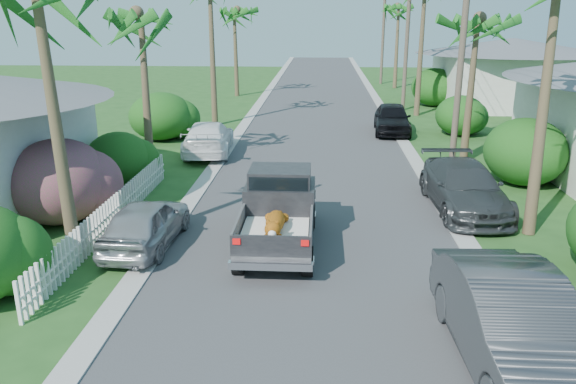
# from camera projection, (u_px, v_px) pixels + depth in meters

# --- Properties ---
(ground) EXTENTS (120.00, 120.00, 0.00)m
(ground) POSITION_uv_depth(u_px,v_px,m) (310.00, 334.00, 11.32)
(ground) COLOR #224A1C
(ground) RESTS_ON ground
(road) EXTENTS (8.00, 100.00, 0.02)m
(road) POSITION_uv_depth(u_px,v_px,m) (319.00, 117.00, 35.10)
(road) COLOR #38383A
(road) RESTS_ON ground
(curb_left) EXTENTS (0.60, 100.00, 0.06)m
(curb_left) POSITION_uv_depth(u_px,v_px,m) (251.00, 116.00, 35.34)
(curb_left) COLOR #A5A39E
(curb_left) RESTS_ON ground
(curb_right) EXTENTS (0.60, 100.00, 0.06)m
(curb_right) POSITION_uv_depth(u_px,v_px,m) (388.00, 117.00, 34.85)
(curb_right) COLOR #A5A39E
(curb_right) RESTS_ON ground
(pickup_truck) EXTENTS (1.98, 5.12, 2.06)m
(pickup_truck) POSITION_uv_depth(u_px,v_px,m) (279.00, 207.00, 15.71)
(pickup_truck) COLOR black
(pickup_truck) RESTS_ON ground
(parked_car_rn) EXTENTS (2.06, 5.29, 1.72)m
(parked_car_rn) POSITION_uv_depth(u_px,v_px,m) (514.00, 325.00, 10.02)
(parked_car_rn) COLOR #34363A
(parked_car_rn) RESTS_ON ground
(parked_car_rm) EXTENTS (2.36, 5.32, 1.52)m
(parked_car_rm) POSITION_uv_depth(u_px,v_px,m) (464.00, 188.00, 18.28)
(parked_car_rm) COLOR #333739
(parked_car_rm) RESTS_ON ground
(parked_car_rf) EXTENTS (2.14, 4.73, 1.58)m
(parked_car_rf) POSITION_uv_depth(u_px,v_px,m) (392.00, 119.00, 30.19)
(parked_car_rf) COLOR black
(parked_car_rf) RESTS_ON ground
(parked_car_ln) EXTENTS (1.80, 4.03, 1.35)m
(parked_car_ln) POSITION_uv_depth(u_px,v_px,m) (146.00, 223.00, 15.40)
(parked_car_ln) COLOR #9FA1A6
(parked_car_ln) RESTS_ON ground
(parked_car_lf) EXTENTS (2.52, 5.26, 1.48)m
(parked_car_lf) POSITION_uv_depth(u_px,v_px,m) (208.00, 138.00, 25.69)
(parked_car_lf) COLOR white
(parked_car_lf) RESTS_ON ground
(palm_l_b) EXTENTS (4.40, 4.40, 7.40)m
(palm_l_b) POSITION_uv_depth(u_px,v_px,m) (140.00, 14.00, 21.26)
(palm_l_b) COLOR brown
(palm_l_b) RESTS_ON ground
(palm_l_d) EXTENTS (4.40, 4.40, 7.70)m
(palm_l_d) POSITION_uv_depth(u_px,v_px,m) (234.00, 10.00, 42.08)
(palm_l_d) COLOR brown
(palm_l_d) RESTS_ON ground
(palm_r_b) EXTENTS (4.40, 4.40, 7.20)m
(palm_r_b) POSITION_uv_depth(u_px,v_px,m) (478.00, 19.00, 23.41)
(palm_r_b) COLOR brown
(palm_r_b) RESTS_ON ground
(palm_r_d) EXTENTS (4.40, 4.40, 8.00)m
(palm_r_d) POSITION_uv_depth(u_px,v_px,m) (399.00, 7.00, 46.96)
(palm_r_d) COLOR brown
(palm_r_d) RESTS_ON ground
(shrub_l_b) EXTENTS (3.00, 3.30, 2.60)m
(shrub_l_b) POSITION_uv_depth(u_px,v_px,m) (59.00, 181.00, 17.08)
(shrub_l_b) COLOR #C21B6B
(shrub_l_b) RESTS_ON ground
(shrub_l_c) EXTENTS (2.40, 2.64, 2.00)m
(shrub_l_c) POSITION_uv_depth(u_px,v_px,m) (118.00, 159.00, 20.95)
(shrub_l_c) COLOR #194313
(shrub_l_c) RESTS_ON ground
(shrub_l_d) EXTENTS (3.20, 3.52, 2.40)m
(shrub_l_d) POSITION_uv_depth(u_px,v_px,m) (161.00, 116.00, 28.53)
(shrub_l_d) COLOR #194313
(shrub_l_d) RESTS_ON ground
(shrub_r_b) EXTENTS (3.00, 3.30, 2.50)m
(shrub_r_b) POSITION_uv_depth(u_px,v_px,m) (525.00, 152.00, 20.97)
(shrub_r_b) COLOR #194313
(shrub_r_b) RESTS_ON ground
(shrub_r_c) EXTENTS (2.60, 2.86, 2.10)m
(shrub_r_c) POSITION_uv_depth(u_px,v_px,m) (461.00, 115.00, 29.60)
(shrub_r_c) COLOR #194313
(shrub_r_c) RESTS_ON ground
(shrub_r_d) EXTENTS (3.20, 3.52, 2.60)m
(shrub_r_d) POSITION_uv_depth(u_px,v_px,m) (435.00, 87.00, 39.01)
(shrub_r_d) COLOR #194313
(shrub_r_d) RESTS_ON ground
(picket_fence) EXTENTS (0.10, 11.00, 1.00)m
(picket_fence) POSITION_uv_depth(u_px,v_px,m) (113.00, 213.00, 16.74)
(picket_fence) COLOR white
(picket_fence) RESTS_ON ground
(house_right_far) EXTENTS (9.00, 8.00, 4.60)m
(house_right_far) POSITION_uv_depth(u_px,v_px,m) (509.00, 76.00, 38.48)
(house_right_far) COLOR silver
(house_right_far) RESTS_ON ground
(utility_pole_b) EXTENTS (1.60, 0.26, 9.00)m
(utility_pole_b) POSITION_uv_depth(u_px,v_px,m) (461.00, 56.00, 21.98)
(utility_pole_b) COLOR brown
(utility_pole_b) RESTS_ON ground
(utility_pole_c) EXTENTS (1.60, 0.26, 9.00)m
(utility_pole_c) POSITION_uv_depth(u_px,v_px,m) (407.00, 39.00, 36.25)
(utility_pole_c) COLOR brown
(utility_pole_c) RESTS_ON ground
(utility_pole_d) EXTENTS (1.60, 0.26, 9.00)m
(utility_pole_d) POSITION_uv_depth(u_px,v_px,m) (383.00, 32.00, 50.51)
(utility_pole_d) COLOR brown
(utility_pole_d) RESTS_ON ground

